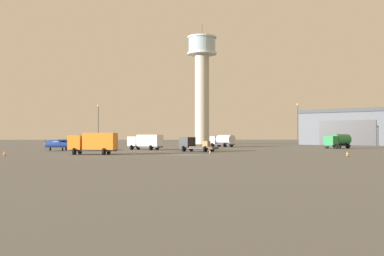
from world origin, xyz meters
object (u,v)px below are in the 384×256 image
truck_fuel_tanker_green (338,140)px  light_post_west (98,122)px  traffic_cone_near_left (4,153)px  traffic_cone_mid_apron (347,154)px  airplane_blue (64,143)px  truck_box_orange (94,142)px  control_tower (202,77)px  truck_box_white (146,141)px  light_post_east (298,122)px  truck_fuel_tanker_silver (223,140)px  truck_flatbed_black (194,144)px  traffic_cone_near_right (210,152)px

truck_fuel_tanker_green → light_post_west: size_ratio=0.62×
traffic_cone_near_left → traffic_cone_mid_apron: (45.64, -4.58, 0.01)m
truck_fuel_tanker_green → traffic_cone_mid_apron: truck_fuel_tanker_green is taller
truck_fuel_tanker_green → traffic_cone_near_left: size_ratio=8.75×
airplane_blue → truck_box_orange: (7.97, -16.98, 0.39)m
light_post_west → traffic_cone_near_left: light_post_west is taller
control_tower → truck_box_white: size_ratio=5.41×
light_post_west → light_post_east: (47.82, -2.32, 0.17)m
truck_box_white → light_post_east: size_ratio=0.66×
truck_fuel_tanker_green → truck_fuel_tanker_silver: size_ratio=0.91×
truck_flatbed_black → traffic_cone_near_right: truck_flatbed_black is taller
truck_flatbed_black → truck_fuel_tanker_silver: bearing=-68.6°
truck_fuel_tanker_green → truck_box_white: truck_fuel_tanker_green is taller
light_post_west → light_post_east: size_ratio=0.97×
truck_box_white → truck_flatbed_black: truck_box_white is taller
light_post_east → traffic_cone_mid_apron: bearing=-99.3°
truck_fuel_tanker_green → light_post_east: bearing=-102.8°
truck_fuel_tanker_green → airplane_blue: bearing=-18.6°
light_post_east → traffic_cone_near_left: bearing=-140.5°
truck_box_orange → traffic_cone_near_right: bearing=-163.6°
airplane_blue → traffic_cone_near_right: size_ratio=14.96×
truck_flatbed_black → airplane_blue: bearing=23.9°
traffic_cone_near_left → traffic_cone_mid_apron: 45.87m
truck_fuel_tanker_green → light_post_west: 54.86m
control_tower → truck_box_orange: control_tower is taller
truck_box_white → light_post_west: size_ratio=0.69×
truck_flatbed_black → traffic_cone_near_left: truck_flatbed_black is taller
airplane_blue → truck_fuel_tanker_silver: (31.80, 23.03, 0.25)m
light_post_west → traffic_cone_mid_apron: 65.00m
airplane_blue → light_post_east: 55.82m
truck_fuel_tanker_silver → light_post_west: size_ratio=0.69×
truck_flatbed_black → light_post_east: size_ratio=0.65×
truck_fuel_tanker_green → light_post_west: light_post_west is taller
light_post_east → traffic_cone_near_right: size_ratio=15.76×
truck_box_white → light_post_east: light_post_east is taller
control_tower → truck_flatbed_black: (-6.69, -62.90, -19.78)m
truck_box_orange → traffic_cone_mid_apron: bearing=179.4°
light_post_west → airplane_blue: bearing=-94.9°
truck_fuel_tanker_green → truck_box_white: 40.14m
truck_box_white → light_post_east: bearing=-116.9°
truck_box_orange → traffic_cone_mid_apron: size_ratio=9.73×
traffic_cone_mid_apron → truck_fuel_tanker_green: bearing=70.4°
truck_fuel_tanker_silver → light_post_west: (-29.54, 3.49, 4.28)m
control_tower → truck_box_white: 59.28m
control_tower → light_post_east: (20.34, -32.79, -14.93)m
airplane_blue → truck_flatbed_black: airplane_blue is taller
traffic_cone_near_right → traffic_cone_mid_apron: bearing=-27.3°
control_tower → truck_flatbed_black: 66.27m
truck_fuel_tanker_green → control_tower: bearing=-91.2°
light_post_east → truck_fuel_tanker_green: bearing=-74.3°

